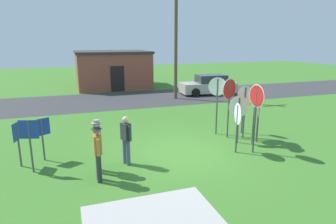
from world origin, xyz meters
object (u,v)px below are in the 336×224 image
stop_sign_center_cluster (259,112)px  info_panel_rightmost (18,137)px  stop_sign_leaning_right (254,110)px  info_panel_middle (29,137)px  stop_sign_tallest (256,106)px  stop_sign_low_front (229,97)px  person_in_blue (98,150)px  stop_sign_rear_left (217,95)px  stop_sign_nearest (243,103)px  utility_pole (176,38)px  stop_sign_rear_right (239,111)px  stop_sign_leaning_left (237,119)px  stop_sign_far_back (245,104)px  parked_car_on_street (209,85)px  person_on_left (126,138)px  person_near_signs (97,143)px  info_panel_leftmost (42,132)px

stop_sign_center_cluster → info_panel_rightmost: stop_sign_center_cluster is taller
info_panel_rightmost → stop_sign_leaning_right: bearing=-4.9°
stop_sign_leaning_right → info_panel_middle: size_ratio=1.25×
stop_sign_leaning_right → stop_sign_center_cluster: bearing=31.8°
stop_sign_center_cluster → stop_sign_tallest: (-0.85, -0.95, 0.51)m
stop_sign_low_front → info_panel_middle: stop_sign_low_front is taller
person_in_blue → stop_sign_rear_left: bearing=28.0°
info_panel_middle → stop_sign_nearest: bearing=8.8°
stop_sign_leaning_right → stop_sign_tallest: size_ratio=0.83×
stop_sign_low_front → person_in_blue: stop_sign_low_front is taller
utility_pole → stop_sign_rear_right: utility_pole is taller
stop_sign_leaning_left → stop_sign_nearest: stop_sign_nearest is taller
stop_sign_leaning_right → stop_sign_center_cluster: size_ratio=1.14×
stop_sign_leaning_right → info_panel_rightmost: (-8.60, 0.74, -0.38)m
stop_sign_center_cluster → stop_sign_leaning_left: stop_sign_leaning_left is taller
stop_sign_low_front → stop_sign_tallest: 1.88m
stop_sign_nearest → info_panel_rightmost: (-9.06, -0.74, -0.35)m
stop_sign_far_back → stop_sign_tallest: 1.68m
parked_car_on_street → stop_sign_leaning_left: (-4.66, -11.57, 0.61)m
person_on_left → utility_pole: bearing=61.4°
stop_sign_nearest → person_on_left: (-5.66, -1.71, -0.46)m
stop_sign_rear_left → info_panel_rightmost: (-7.89, -1.02, -0.72)m
info_panel_middle → utility_pole: bearing=49.2°
stop_sign_far_back → stop_sign_nearest: (0.35, 0.64, -0.12)m
stop_sign_nearest → info_panel_middle: size_ratio=1.21×
stop_sign_leaning_right → info_panel_rightmost: size_ratio=1.40×
stop_sign_leaning_right → stop_sign_far_back: 0.85m
stop_sign_nearest → person_on_left: stop_sign_nearest is taller
stop_sign_leaning_right → person_on_left: bearing=-177.5°
stop_sign_nearest → person_in_blue: bearing=-158.3°
stop_sign_rear_left → person_near_signs: size_ratio=1.48×
parked_car_on_street → stop_sign_center_cluster: size_ratio=2.33×
stop_sign_tallest → stop_sign_center_cluster: bearing=48.1°
stop_sign_far_back → stop_sign_rear_left: stop_sign_rear_left is taller
stop_sign_rear_right → info_panel_rightmost: bearing=177.7°
person_on_left → stop_sign_leaning_right: bearing=2.5°
person_near_signs → info_panel_leftmost: person_near_signs is taller
stop_sign_far_back → info_panel_middle: stop_sign_far_back is taller
stop_sign_rear_right → stop_sign_leaning_left: (-0.64, -0.93, -0.04)m
info_panel_rightmost → person_on_left: bearing=-15.9°
parked_car_on_street → stop_sign_tallest: 12.51m
utility_pole → stop_sign_far_back: 9.71m
stop_sign_low_front → stop_sign_leaning_right: 1.31m
parked_car_on_street → info_panel_rightmost: 15.98m
stop_sign_tallest → person_in_blue: 5.83m
stop_sign_center_cluster → stop_sign_nearest: bearing=86.7°
person_near_signs → info_panel_leftmost: (-1.73, 1.57, 0.06)m
person_near_signs → info_panel_middle: 2.13m
stop_sign_tallest → person_on_left: (-4.73, 0.49, -0.85)m
stop_sign_center_cluster → info_panel_leftmost: (-8.28, 0.82, -0.25)m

